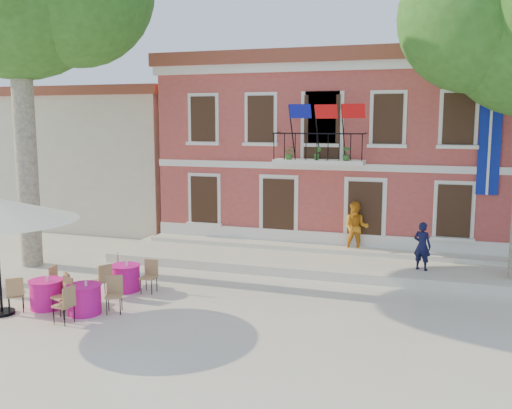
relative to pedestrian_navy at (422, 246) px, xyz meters
The scene contains 9 objects.
ground 6.94m from the pedestrian_navy, 145.74° to the right, with size 90.00×90.00×0.00m, color beige.
main_building 7.64m from the pedestrian_navy, 120.87° to the left, with size 13.50×9.59×7.50m.
neighbor_west 16.90m from the pedestrian_navy, 154.78° to the left, with size 9.40×9.40×6.40m.
terrace 3.82m from the pedestrian_navy, behind, with size 14.00×3.40×0.30m, color silver.
pedestrian_navy is the anchor object (origin of this frame).
pedestrian_orange 2.85m from the pedestrian_navy, 143.88° to the left, with size 0.89×0.69×1.83m, color orange.
cafe_table_1 10.18m from the pedestrian_navy, 143.36° to the right, with size 1.86×1.71×0.95m.
cafe_table_3 9.13m from the pedestrian_navy, 154.31° to the right, with size 1.66×1.87×0.95m.
cafe_table_4 11.14m from the pedestrian_navy, 147.43° to the right, with size 1.85×1.75×0.95m.
Camera 1 is at (6.08, -14.31, 4.95)m, focal length 40.00 mm.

